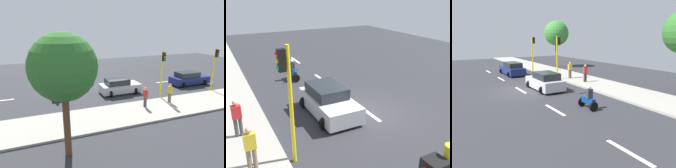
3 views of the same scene
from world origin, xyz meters
The scene contains 15 objects.
ground_plane centered at (0.00, 0.00, -0.05)m, with size 40.00×60.00×0.10m, color #2D2D33.
sidewalk centered at (7.00, 0.00, 0.07)m, with size 4.00×60.00×0.15m, color #9E998E.
lane_stripe_far_north centered at (0.00, -12.00, 0.01)m, with size 0.20×2.40×0.01m, color white.
lane_stripe_north centered at (0.00, -6.00, 0.01)m, with size 0.20×2.40×0.01m, color white.
lane_stripe_mid centered at (0.00, 0.00, 0.01)m, with size 0.20×2.40×0.01m, color white.
lane_stripe_south centered at (0.00, 6.00, 0.01)m, with size 0.20×2.40×0.01m, color white.
lane_stripe_far_south centered at (0.00, 12.00, 0.01)m, with size 0.20×2.40×0.01m, color white.
car_dark_blue centered at (1.92, 8.00, 0.71)m, with size 2.21×4.59×1.52m.
car_silver centered at (1.89, -0.83, 0.71)m, with size 2.30×4.05×1.52m.
motorcycle centered at (1.89, -6.87, 0.64)m, with size 0.60×1.30×1.53m.
pedestrian_near_signal centered at (6.40, -0.43, 1.06)m, with size 0.40×0.24×1.69m.
pedestrian_by_tree centered at (6.27, 2.11, 1.06)m, with size 0.40×0.24×1.69m.
traffic_light_corner centered at (4.85, 2.17, 2.93)m, with size 0.49×0.24×4.50m.
traffic_light_midblock centered at (4.85, 8.49, 2.93)m, with size 0.49×0.24×4.50m.
street_tree_south centered at (9.88, 11.49, 4.92)m, with size 3.56×3.56×6.73m.
Camera 3 is at (-6.23, -17.46, 4.41)m, focal length 35.55 mm.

